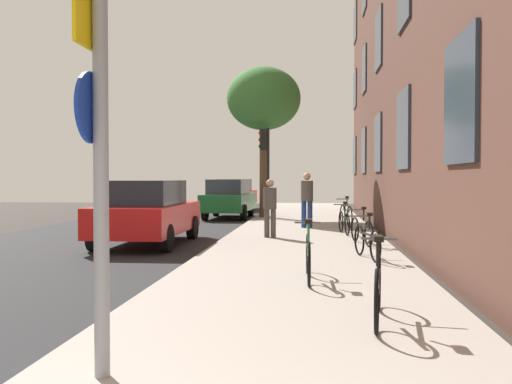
% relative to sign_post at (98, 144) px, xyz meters
% --- Properties ---
extents(ground_plane, '(41.80, 41.80, 0.00)m').
position_rel_sign_post_xyz_m(ground_plane, '(-2.07, 11.95, -1.95)').
color(ground_plane, '#332D28').
extents(road_asphalt, '(7.00, 38.00, 0.01)m').
position_rel_sign_post_xyz_m(road_asphalt, '(-4.17, 11.95, -1.95)').
color(road_asphalt, '#232326').
rests_on(road_asphalt, ground).
extents(sidewalk, '(4.20, 38.00, 0.12)m').
position_rel_sign_post_xyz_m(sidewalk, '(1.43, 11.95, -1.89)').
color(sidewalk, '#9E9389').
rests_on(sidewalk, ground).
extents(sign_post, '(0.16, 0.60, 3.17)m').
position_rel_sign_post_xyz_m(sign_post, '(0.00, 0.00, 0.00)').
color(sign_post, gray).
rests_on(sign_post, sidewalk).
extents(traffic_light, '(0.43, 0.24, 3.51)m').
position_rel_sign_post_xyz_m(traffic_light, '(-0.15, 17.32, 0.57)').
color(traffic_light, black).
rests_on(traffic_light, sidewalk).
extents(tree_near, '(2.96, 2.96, 6.02)m').
position_rel_sign_post_xyz_m(tree_near, '(-0.29, 18.16, 2.87)').
color(tree_near, brown).
rests_on(tree_near, sidewalk).
extents(bicycle_0, '(0.42, 1.73, 0.96)m').
position_rel_sign_post_xyz_m(bicycle_0, '(2.39, 1.94, -1.46)').
color(bicycle_0, black).
rests_on(bicycle_0, sidewalk).
extents(bicycle_1, '(0.42, 1.73, 0.95)m').
position_rel_sign_post_xyz_m(bicycle_1, '(1.61, 4.34, -1.46)').
color(bicycle_1, black).
rests_on(bicycle_1, sidewalk).
extents(bicycle_2, '(0.51, 1.59, 0.91)m').
position_rel_sign_post_xyz_m(bicycle_2, '(2.73, 6.74, -1.48)').
color(bicycle_2, black).
rests_on(bicycle_2, sidewalk).
extents(bicycle_3, '(0.52, 1.68, 0.90)m').
position_rel_sign_post_xyz_m(bicycle_3, '(2.83, 9.14, -1.48)').
color(bicycle_3, black).
rests_on(bicycle_3, sidewalk).
extents(bicycle_4, '(0.42, 1.57, 0.92)m').
position_rel_sign_post_xyz_m(bicycle_4, '(2.55, 11.54, -1.48)').
color(bicycle_4, black).
rests_on(bicycle_4, sidewalk).
extents(bicycle_5, '(0.46, 1.63, 0.99)m').
position_rel_sign_post_xyz_m(bicycle_5, '(2.75, 13.94, -1.45)').
color(bicycle_5, black).
rests_on(bicycle_5, sidewalk).
extents(pedestrian_0, '(0.47, 0.47, 1.54)m').
position_rel_sign_post_xyz_m(pedestrian_0, '(0.56, 10.46, -0.95)').
color(pedestrian_0, '#4C4742').
rests_on(pedestrian_0, sidewalk).
extents(pedestrian_1, '(0.53, 0.53, 1.74)m').
position_rel_sign_post_xyz_m(pedestrian_1, '(1.49, 13.46, -0.84)').
color(pedestrian_1, navy).
rests_on(pedestrian_1, sidewalk).
extents(car_0, '(1.90, 4.34, 1.62)m').
position_rel_sign_post_xyz_m(car_0, '(-2.46, 9.43, -1.11)').
color(car_0, red).
rests_on(car_0, road_asphalt).
extents(car_1, '(1.86, 4.08, 1.62)m').
position_rel_sign_post_xyz_m(car_1, '(-1.82, 18.87, -1.11)').
color(car_1, '#19662D').
rests_on(car_1, road_asphalt).
extents(car_2, '(1.95, 4.04, 1.62)m').
position_rel_sign_post_xyz_m(car_2, '(-2.40, 24.83, -1.11)').
color(car_2, red).
rests_on(car_2, road_asphalt).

